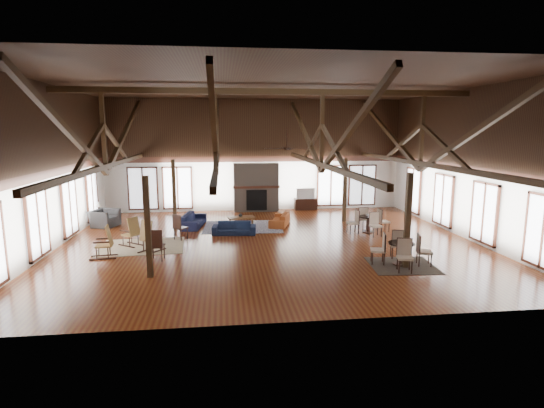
{
  "coord_description": "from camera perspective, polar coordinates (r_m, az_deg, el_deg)",
  "views": [
    {
      "loc": [
        -1.78,
        -16.01,
        4.35
      ],
      "look_at": [
        0.21,
        1.0,
        1.36
      ],
      "focal_mm": 28.0,
      "sensor_mm": 36.0,
      "label": 1
    }
  ],
  "objects": [
    {
      "name": "floor",
      "position": [
        16.68,
        -0.31,
        -5.21
      ],
      "size": [
        16.0,
        16.0,
        0.0
      ],
      "primitive_type": "plane",
      "color": "brown",
      "rests_on": "ground"
    },
    {
      "name": "side_chair_b",
      "position": [
        14.74,
        -15.31,
        -5.04
      ],
      "size": [
        0.5,
        0.5,
        1.1
      ],
      "rotation": [
        0.0,
        0.0,
        -0.08
      ],
      "color": "black",
      "rests_on": "floor"
    },
    {
      "name": "armchair",
      "position": [
        20.85,
        -21.6,
        -1.78
      ],
      "size": [
        1.44,
        1.35,
        0.76
      ],
      "primitive_type": "imported",
      "rotation": [
        0.0,
        0.0,
        1.24
      ],
      "color": "#2F2F32",
      "rests_on": "floor"
    },
    {
      "name": "rocking_chair_b",
      "position": [
        15.9,
        -16.21,
        -4.28
      ],
      "size": [
        0.96,
        1.04,
        1.2
      ],
      "rotation": [
        0.0,
        0.0,
        -0.66
      ],
      "color": "olive",
      "rests_on": "floor"
    },
    {
      "name": "coffee_table",
      "position": [
        19.37,
        -4.15,
        -1.89
      ],
      "size": [
        1.28,
        0.79,
        0.46
      ],
      "rotation": [
        0.0,
        0.0,
        0.16
      ],
      "color": "brown",
      "rests_on": "floor"
    },
    {
      "name": "tv_console",
      "position": [
        23.55,
        4.54,
        -0.01
      ],
      "size": [
        1.23,
        0.46,
        0.61
      ],
      "primitive_type": "cube",
      "color": "black",
      "rests_on": "floor"
    },
    {
      "name": "rocking_chair_c",
      "position": [
        15.69,
        -21.42,
        -4.87
      ],
      "size": [
        0.92,
        0.56,
        1.14
      ],
      "rotation": [
        0.0,
        0.0,
        1.67
      ],
      "color": "olive",
      "rests_on": "floor"
    },
    {
      "name": "wall_left",
      "position": [
        17.23,
        -27.89,
        4.26
      ],
      "size": [
        0.02,
        14.0,
        6.0
      ],
      "primitive_type": "cube",
      "color": "silver",
      "rests_on": "floor"
    },
    {
      "name": "cafe_table_near",
      "position": [
        14.53,
        16.96,
        -5.86
      ],
      "size": [
        2.0,
        2.0,
        1.02
      ],
      "rotation": [
        0.0,
        0.0,
        -0.25
      ],
      "color": "black",
      "rests_on": "floor"
    },
    {
      "name": "side_table_lamp",
      "position": [
        21.54,
        -22.22,
        -1.42
      ],
      "size": [
        0.41,
        0.41,
        1.04
      ],
      "color": "black",
      "rests_on": "floor"
    },
    {
      "name": "sofa_navy_front",
      "position": [
        18.01,
        -5.12,
        -3.25
      ],
      "size": [
        1.89,
        0.9,
        0.53
      ],
      "primitive_type": "imported",
      "rotation": [
        0.0,
        0.0,
        -0.1
      ],
      "color": "#131C36",
      "rests_on": "floor"
    },
    {
      "name": "roof_truss",
      "position": [
        16.11,
        -0.32,
        8.76
      ],
      "size": [
        15.6,
        14.07,
        3.14
      ],
      "color": "#301F0D",
      "rests_on": "wall_back"
    },
    {
      "name": "cup_near",
      "position": [
        14.34,
        16.84,
        -4.9
      ],
      "size": [
        0.15,
        0.15,
        0.11
      ],
      "primitive_type": "imported",
      "rotation": [
        0.0,
        0.0,
        0.13
      ],
      "color": "#B2B2B2",
      "rests_on": "cafe_table_near"
    },
    {
      "name": "vase",
      "position": [
        19.38,
        -4.26,
        -1.44
      ],
      "size": [
        0.19,
        0.19,
        0.18
      ],
      "primitive_type": "imported",
      "rotation": [
        0.0,
        0.0,
        0.13
      ],
      "color": "#B2B2B2",
      "rests_on": "coffee_table"
    },
    {
      "name": "post_grid",
      "position": [
        16.35,
        -0.31,
        -0.05
      ],
      "size": [
        8.16,
        7.16,
        3.05
      ],
      "color": "#301F0D",
      "rests_on": "floor"
    },
    {
      "name": "television",
      "position": [
        23.45,
        4.47,
        1.44
      ],
      "size": [
        1.03,
        0.23,
        0.59
      ],
      "primitive_type": "imported",
      "rotation": [
        0.0,
        0.0,
        0.09
      ],
      "color": "#B2B2B2",
      "rests_on": "tv_console"
    },
    {
      "name": "rocking_chair_a",
      "position": [
        16.93,
        -18.3,
        -3.66
      ],
      "size": [
        0.97,
        0.89,
        1.12
      ],
      "rotation": [
        0.0,
        0.0,
        0.91
      ],
      "color": "olive",
      "rests_on": "floor"
    },
    {
      "name": "side_chair_a",
      "position": [
        17.34,
        -12.42,
        -2.78
      ],
      "size": [
        0.62,
        0.62,
        1.05
      ],
      "rotation": [
        0.0,
        0.0,
        -0.68
      ],
      "color": "black",
      "rests_on": "floor"
    },
    {
      "name": "wall_back",
      "position": [
        23.11,
        -2.25,
        6.54
      ],
      "size": [
        16.0,
        0.02,
        6.0
      ],
      "primitive_type": "cube",
      "color": "silver",
      "rests_on": "floor"
    },
    {
      "name": "rug_navy",
      "position": [
        19.41,
        -3.91,
        -3.05
      ],
      "size": [
        3.64,
        2.81,
        0.01
      ],
      "primitive_type": "cube",
      "rotation": [
        0.0,
        0.0,
        -0.05
      ],
      "color": "#191946",
      "rests_on": "floor"
    },
    {
      "name": "wall_right",
      "position": [
        18.8,
        24.79,
        4.88
      ],
      "size": [
        0.02,
        14.0,
        6.0
      ],
      "primitive_type": "cube",
      "color": "silver",
      "rests_on": "floor"
    },
    {
      "name": "ceiling",
      "position": [
        16.19,
        -0.33,
        15.75
      ],
      "size": [
        16.0,
        14.0,
        0.02
      ],
      "primitive_type": "cube",
      "color": "black",
      "rests_on": "wall_back"
    },
    {
      "name": "wall_front",
      "position": [
        9.28,
        4.47,
        1.51
      ],
      "size": [
        16.0,
        0.02,
        6.0
      ],
      "primitive_type": "cube",
      "color": "silver",
      "rests_on": "floor"
    },
    {
      "name": "cup_far",
      "position": [
        18.65,
        12.66,
        -1.44
      ],
      "size": [
        0.16,
        0.16,
        0.1
      ],
      "primitive_type": "imported",
      "rotation": [
        0.0,
        0.0,
        -0.39
      ],
      "color": "#B2B2B2",
      "rests_on": "cafe_table_far"
    },
    {
      "name": "rug_tan",
      "position": [
        16.87,
        -17.02,
        -5.47
      ],
      "size": [
        3.21,
        2.6,
        0.01
      ],
      "primitive_type": "cube",
      "rotation": [
        0.0,
        0.0,
        0.06
      ],
      "color": "#C7B18A",
      "rests_on": "floor"
    },
    {
      "name": "fireplace",
      "position": [
        22.95,
        -2.15,
        2.23
      ],
      "size": [
        2.5,
        0.69,
        2.6
      ],
      "color": "#6F6155",
      "rests_on": "floor"
    },
    {
      "name": "sofa_navy_left",
      "position": [
        19.69,
        -10.51,
        -2.14
      ],
      "size": [
        2.16,
        1.12,
        0.6
      ],
      "primitive_type": "imported",
      "rotation": [
        0.0,
        0.0,
        1.41
      ],
      "color": "#141839",
      "rests_on": "floor"
    },
    {
      "name": "sofa_orange",
      "position": [
        19.68,
        1.04,
        -2.06
      ],
      "size": [
        2.0,
        1.25,
        0.55
      ],
      "primitive_type": "imported",
      "rotation": [
        0.0,
        0.0,
        -1.87
      ],
      "color": "#93441C",
      "rests_on": "floor"
    },
    {
      "name": "ceiling_fan",
      "position": [
        15.19,
        1.99,
        7.57
      ],
      "size": [
        1.6,
        1.6,
        0.75
      ],
      "color": "black",
      "rests_on": "roof_truss"
    },
    {
      "name": "cafe_table_far",
      "position": [
        18.68,
        12.82,
        -2.26
      ],
      "size": [
        1.92,
        1.92,
        0.99
      ],
      "rotation": [
        0.0,
        0.0,
        0.11
      ],
      "color": "black",
      "rests_on": "floor"
    },
    {
      "name": "rug_dark",
      "position": [
        14.57,
        17.09,
        -7.9
      ],
      "size": [
        2.22,
        2.05,
        0.01
      ],
      "primitive_type": "cube",
      "rotation": [
        0.0,
        0.0,
        -0.09
      ],
      "color": "black",
      "rests_on": "floor"
    }
  ]
}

